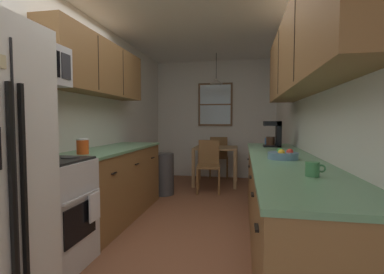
# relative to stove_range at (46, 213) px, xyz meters

# --- Properties ---
(ground_plane) EXTENTS (12.00, 12.00, 0.00)m
(ground_plane) POSITION_rel_stove_range_xyz_m (0.99, 1.52, -0.47)
(ground_plane) COLOR brown
(wall_left) EXTENTS (0.10, 9.00, 2.55)m
(wall_left) POSITION_rel_stove_range_xyz_m (-0.36, 1.52, 0.80)
(wall_left) COLOR silver
(wall_left) RESTS_ON ground
(wall_right) EXTENTS (0.10, 9.00, 2.55)m
(wall_right) POSITION_rel_stove_range_xyz_m (2.34, 1.52, 0.80)
(wall_right) COLOR silver
(wall_right) RESTS_ON ground
(wall_back) EXTENTS (4.40, 0.10, 2.55)m
(wall_back) POSITION_rel_stove_range_xyz_m (0.99, 4.17, 0.80)
(wall_back) COLOR silver
(wall_back) RESTS_ON ground
(ceiling_slab) EXTENTS (4.40, 9.00, 0.08)m
(ceiling_slab) POSITION_rel_stove_range_xyz_m (0.99, 1.52, 2.12)
(ceiling_slab) COLOR white
(stove_range) EXTENTS (0.66, 0.62, 1.10)m
(stove_range) POSITION_rel_stove_range_xyz_m (0.00, 0.00, 0.00)
(stove_range) COLOR silver
(stove_range) RESTS_ON ground
(microwave_over_range) EXTENTS (0.39, 0.62, 0.34)m
(microwave_over_range) POSITION_rel_stove_range_xyz_m (-0.11, 0.00, 1.24)
(microwave_over_range) COLOR silver
(counter_left) EXTENTS (0.64, 1.90, 0.90)m
(counter_left) POSITION_rel_stove_range_xyz_m (-0.01, 1.26, -0.02)
(counter_left) COLOR brown
(counter_left) RESTS_ON ground
(upper_cabinets_left) EXTENTS (0.33, 1.98, 0.65)m
(upper_cabinets_left) POSITION_rel_stove_range_xyz_m (-0.15, 1.21, 1.42)
(upper_cabinets_left) COLOR brown
(counter_right) EXTENTS (0.64, 3.27, 0.90)m
(counter_right) POSITION_rel_stove_range_xyz_m (1.99, 0.69, -0.02)
(counter_right) COLOR brown
(counter_right) RESTS_ON ground
(upper_cabinets_right) EXTENTS (0.33, 2.95, 0.74)m
(upper_cabinets_right) POSITION_rel_stove_range_xyz_m (2.13, 0.64, 1.40)
(upper_cabinets_right) COLOR brown
(dining_table) EXTENTS (0.82, 0.77, 0.73)m
(dining_table) POSITION_rel_stove_range_xyz_m (1.08, 3.42, 0.13)
(dining_table) COLOR #A87F51
(dining_table) RESTS_ON ground
(dining_chair_near) EXTENTS (0.44, 0.44, 0.90)m
(dining_chair_near) POSITION_rel_stove_range_xyz_m (1.02, 2.83, 0.03)
(dining_chair_near) COLOR brown
(dining_chair_near) RESTS_ON ground
(dining_chair_far) EXTENTS (0.43, 0.43, 0.90)m
(dining_chair_far) POSITION_rel_stove_range_xyz_m (1.09, 4.02, 0.03)
(dining_chair_far) COLOR brown
(dining_chair_far) RESTS_ON ground
(pendant_light) EXTENTS (0.26, 0.26, 0.59)m
(pendant_light) POSITION_rel_stove_range_xyz_m (1.08, 3.42, 1.54)
(pendant_light) COLOR black
(back_window) EXTENTS (0.75, 0.05, 0.93)m
(back_window) POSITION_rel_stove_range_xyz_m (1.00, 4.10, 1.13)
(back_window) COLOR brown
(trash_bin) EXTENTS (0.35, 0.35, 0.70)m
(trash_bin) POSITION_rel_stove_range_xyz_m (0.29, 2.48, -0.12)
(trash_bin) COLOR #3F3F42
(trash_bin) RESTS_ON ground
(storage_canister) EXTENTS (0.12, 0.12, 0.16)m
(storage_canister) POSITION_rel_stove_range_xyz_m (-0.01, 0.57, 0.51)
(storage_canister) COLOR #D84C19
(storage_canister) RESTS_ON counter_left
(dish_towel) EXTENTS (0.02, 0.16, 0.24)m
(dish_towel) POSITION_rel_stove_range_xyz_m (0.35, 0.16, 0.03)
(dish_towel) COLOR white
(coffee_maker) EXTENTS (0.22, 0.18, 0.34)m
(coffee_maker) POSITION_rel_stove_range_xyz_m (2.01, 1.75, 0.60)
(coffee_maker) COLOR black
(coffee_maker) RESTS_ON counter_right
(mug_by_coffeemaker) EXTENTS (0.12, 0.08, 0.09)m
(mug_by_coffeemaker) POSITION_rel_stove_range_xyz_m (2.03, -0.23, 0.47)
(mug_by_coffeemaker) COLOR #3F7F4C
(mug_by_coffeemaker) RESTS_ON counter_right
(mug_spare) EXTENTS (0.11, 0.07, 0.10)m
(mug_spare) POSITION_rel_stove_range_xyz_m (1.96, 2.13, 0.48)
(mug_spare) COLOR #335999
(mug_spare) RESTS_ON counter_right
(fruit_bowl) EXTENTS (0.26, 0.26, 0.09)m
(fruit_bowl) POSITION_rel_stove_range_xyz_m (1.96, 0.55, 0.47)
(fruit_bowl) COLOR #597F9E
(fruit_bowl) RESTS_ON counter_right
(table_serving_bowl) EXTENTS (0.20, 0.20, 0.06)m
(table_serving_bowl) POSITION_rel_stove_range_xyz_m (1.05, 3.38, 0.29)
(table_serving_bowl) COLOR #E0D14C
(table_serving_bowl) RESTS_ON dining_table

